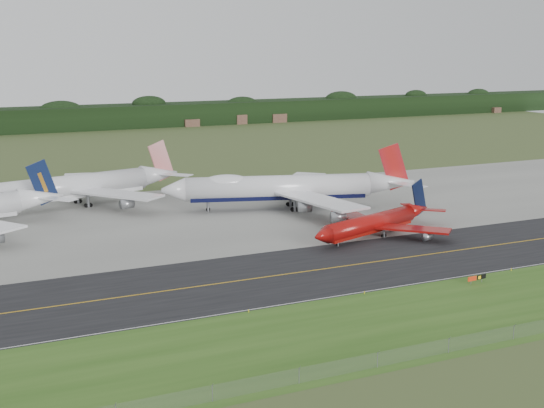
{
  "coord_description": "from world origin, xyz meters",
  "views": [
    {
      "loc": [
        -71.84,
        -129.43,
        42.98
      ],
      "look_at": [
        -1.25,
        22.0,
        8.09
      ],
      "focal_mm": 50.0,
      "sensor_mm": 36.0,
      "label": 1
    }
  ],
  "objects_px": {
    "jet_ba_747": "(287,187)",
    "jet_red_737": "(376,222)",
    "taxiway_sign": "(477,278)",
    "jet_star_tail": "(81,186)"
  },
  "relations": [
    {
      "from": "jet_ba_747",
      "to": "jet_red_737",
      "type": "relative_size",
      "value": 1.68
    },
    {
      "from": "jet_ba_747",
      "to": "jet_red_737",
      "type": "bearing_deg",
      "value": -80.56
    },
    {
      "from": "jet_ba_747",
      "to": "taxiway_sign",
      "type": "height_order",
      "value": "jet_ba_747"
    },
    {
      "from": "jet_red_737",
      "to": "taxiway_sign",
      "type": "distance_m",
      "value": 38.68
    },
    {
      "from": "jet_red_737",
      "to": "taxiway_sign",
      "type": "height_order",
      "value": "jet_red_737"
    },
    {
      "from": "jet_ba_747",
      "to": "jet_star_tail",
      "type": "relative_size",
      "value": 1.11
    },
    {
      "from": "jet_ba_747",
      "to": "taxiway_sign",
      "type": "bearing_deg",
      "value": -87.59
    },
    {
      "from": "jet_star_tail",
      "to": "taxiway_sign",
      "type": "height_order",
      "value": "jet_star_tail"
    },
    {
      "from": "jet_red_737",
      "to": "taxiway_sign",
      "type": "xyz_separation_m",
      "value": [
        -2.71,
        -38.53,
        -2.06
      ]
    },
    {
      "from": "taxiway_sign",
      "to": "jet_red_737",
      "type": "bearing_deg",
      "value": 85.98
    }
  ]
}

